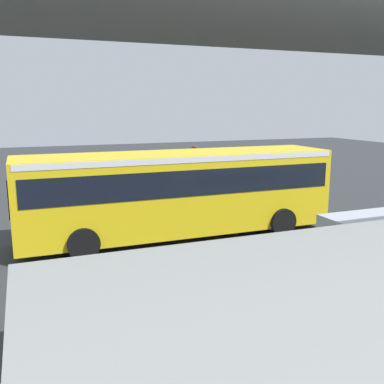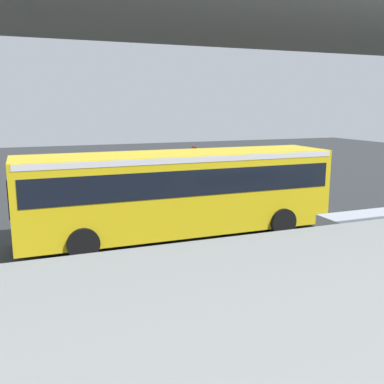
{
  "view_description": "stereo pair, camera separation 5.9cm",
  "coord_description": "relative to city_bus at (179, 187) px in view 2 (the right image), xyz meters",
  "views": [
    {
      "loc": [
        5.39,
        15.83,
        4.8
      ],
      "look_at": [
        -0.54,
        0.7,
        1.6
      ],
      "focal_mm": 40.87,
      "sensor_mm": 36.0,
      "label": 1
    },
    {
      "loc": [
        5.34,
        15.85,
        4.8
      ],
      "look_at": [
        -0.54,
        0.7,
        1.6
      ],
      "focal_mm": 40.87,
      "sensor_mm": 36.0,
      "label": 2
    }
  ],
  "objects": [
    {
      "name": "lane_dash_left",
      "position": [
        -0.09,
        -3.7,
        -1.88
      ],
      "size": [
        2.0,
        0.2,
        0.01
      ],
      "primitive_type": "cube",
      "color": "silver",
      "rests_on": "ground"
    },
    {
      "name": "ground",
      "position": [
        -0.09,
        -0.98,
        -1.88
      ],
      "size": [
        80.0,
        80.0,
        0.0
      ],
      "primitive_type": "plane",
      "color": "#2D3033"
    },
    {
      "name": "city_bus",
      "position": [
        0.0,
        0.0,
        0.0
      ],
      "size": [
        11.54,
        2.85,
        3.15
      ],
      "color": "yellow",
      "rests_on": "ground"
    },
    {
      "name": "lane_dash_leftmost",
      "position": [
        -4.09,
        -3.7,
        -1.88
      ],
      "size": [
        2.0,
        0.2,
        0.01
      ],
      "primitive_type": "cube",
      "color": "silver",
      "rests_on": "ground"
    },
    {
      "name": "traffic_sign",
      "position": [
        -2.82,
        -5.59,
        0.01
      ],
      "size": [
        0.08,
        0.6,
        2.8
      ],
      "color": "slate",
      "rests_on": "ground"
    },
    {
      "name": "lane_dash_centre",
      "position": [
        3.91,
        -3.7,
        -1.88
      ],
      "size": [
        2.0,
        0.2,
        0.01
      ],
      "primitive_type": "cube",
      "color": "silver",
      "rests_on": "ground"
    }
  ]
}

